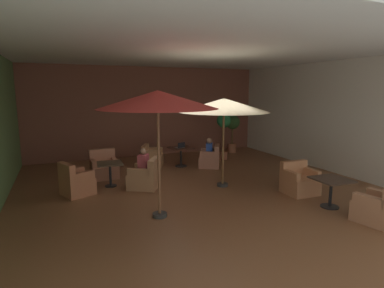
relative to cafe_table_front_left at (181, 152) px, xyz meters
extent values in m
cube|color=brown|center=(-0.48, -2.65, -0.54)|extent=(9.92, 10.27, 0.02)
cube|color=brown|center=(-0.48, 2.44, 1.31)|extent=(9.92, 0.08, 3.70)
cube|color=silver|center=(4.44, -2.65, 1.31)|extent=(0.08, 10.27, 3.70)
cube|color=silver|center=(-0.48, -2.65, 3.19)|extent=(9.92, 10.27, 0.06)
cylinder|color=black|center=(0.00, 0.00, -0.52)|extent=(0.43, 0.43, 0.02)
cylinder|color=black|center=(0.00, 0.00, -0.20)|extent=(0.07, 0.07, 0.66)
cube|color=#432419|center=(0.00, 0.00, 0.14)|extent=(0.82, 0.82, 0.03)
cube|color=#B37A4F|center=(-0.93, 0.44, -0.33)|extent=(0.98, 1.00, 0.40)
cube|color=#B37A4F|center=(-1.18, 0.56, 0.06)|extent=(0.47, 0.77, 0.37)
cube|color=#B37A4F|center=(-0.76, 0.70, -0.01)|extent=(0.57, 0.38, 0.23)
cube|color=#B37A4F|center=(-1.02, 0.14, -0.01)|extent=(0.57, 0.38, 0.23)
cube|color=#A56650|center=(0.90, -0.49, -0.32)|extent=(0.98, 0.99, 0.42)
cube|color=#A56650|center=(1.14, -0.63, 0.08)|extent=(0.49, 0.72, 0.38)
cube|color=#A56650|center=(0.72, -0.74, -0.02)|extent=(0.56, 0.39, 0.20)
cube|color=#A56650|center=(1.01, -0.21, -0.02)|extent=(0.56, 0.39, 0.20)
cylinder|color=black|center=(-2.74, -1.46, -0.52)|extent=(0.34, 0.34, 0.02)
cylinder|color=black|center=(-2.74, -1.46, -0.20)|extent=(0.07, 0.07, 0.66)
cube|color=#413223|center=(-2.74, -1.46, 0.14)|extent=(0.76, 0.76, 0.03)
cube|color=#A77551|center=(-1.89, -1.97, -0.31)|extent=(1.08, 1.07, 0.44)
cube|color=#A77551|center=(-1.62, -2.13, 0.12)|extent=(0.54, 0.75, 0.42)
cube|color=#A77551|center=(-2.09, -2.22, 0.00)|extent=(0.59, 0.42, 0.19)
cube|color=#A77551|center=(-1.76, -1.67, 0.00)|extent=(0.59, 0.42, 0.19)
cube|color=#B26B4E|center=(-2.78, -0.47, -0.33)|extent=(0.83, 0.81, 0.41)
cube|color=#B26B4E|center=(-2.79, -0.16, 0.11)|extent=(0.80, 0.20, 0.47)
cube|color=#B26B4E|center=(-2.44, -0.50, -0.03)|extent=(0.16, 0.62, 0.19)
cube|color=#B26B4E|center=(-3.10, -0.52, -0.03)|extent=(0.16, 0.62, 0.19)
cube|color=#B26946|center=(-3.65, -1.85, -0.32)|extent=(0.94, 0.93, 0.44)
cube|color=#B26946|center=(-3.90, -1.96, 0.13)|extent=(0.42, 0.71, 0.45)
cube|color=#B26946|center=(-3.72, -1.58, 0.01)|extent=(0.57, 0.36, 0.22)
cube|color=#B26946|center=(-3.50, -2.09, 0.01)|extent=(0.57, 0.36, 0.22)
cylinder|color=black|center=(1.78, -5.17, -0.52)|extent=(0.42, 0.42, 0.02)
cylinder|color=black|center=(1.78, -5.17, -0.20)|extent=(0.07, 0.07, 0.66)
cube|color=#3D2C22|center=(1.78, -5.17, 0.14)|extent=(0.81, 0.81, 0.03)
cube|color=#AD7352|center=(1.99, -6.20, -0.32)|extent=(0.87, 0.92, 0.43)
cube|color=#AD7352|center=(1.70, -6.21, -0.01)|extent=(0.27, 0.64, 0.18)
cube|color=#AD7352|center=(2.26, -6.10, -0.01)|extent=(0.27, 0.64, 0.18)
cube|color=#B7764E|center=(1.82, -4.11, -0.30)|extent=(0.82, 0.76, 0.46)
cube|color=#B7764E|center=(1.82, -3.83, 0.12)|extent=(0.80, 0.19, 0.38)
cube|color=#B7764E|center=(2.15, -4.17, 0.02)|extent=(0.14, 0.58, 0.20)
cube|color=#B7764E|center=(1.48, -4.14, 0.02)|extent=(0.14, 0.58, 0.20)
cylinder|color=#2D2D2D|center=(0.24, -2.71, -0.49)|extent=(0.32, 0.32, 0.08)
cylinder|color=brown|center=(0.24, -2.71, 0.70)|extent=(0.06, 0.06, 2.47)
cone|color=beige|center=(0.24, -2.71, 1.79)|extent=(2.53, 2.53, 0.38)
cylinder|color=#2D2D2D|center=(-2.10, -4.13, -0.49)|extent=(0.32, 0.32, 0.08)
cylinder|color=brown|center=(-2.10, -4.13, 0.81)|extent=(0.06, 0.06, 2.68)
cone|color=#CB3834|center=(-2.10, -4.13, 2.01)|extent=(2.52, 2.52, 0.38)
cylinder|color=#AC6445|center=(3.05, 1.57, -0.34)|extent=(0.37, 0.37, 0.38)
cylinder|color=brown|center=(3.05, 1.57, 0.20)|extent=(0.06, 0.06, 0.70)
sphere|color=#305428|center=(3.05, 1.57, 0.82)|extent=(0.64, 0.64, 0.64)
cylinder|color=#A95F43|center=(1.98, 0.42, -0.38)|extent=(0.33, 0.33, 0.31)
cylinder|color=brown|center=(1.98, 0.42, 0.28)|extent=(0.06, 0.06, 1.01)
sphere|color=#236939|center=(1.98, 0.42, 1.02)|extent=(0.56, 0.56, 0.56)
cube|color=#2A48A2|center=(0.90, -0.49, 0.11)|extent=(0.38, 0.45, 0.45)
sphere|color=brown|center=(0.90, -0.49, 0.42)|extent=(0.20, 0.20, 0.20)
cube|color=#AB424A|center=(-1.89, -1.97, 0.17)|extent=(0.39, 0.43, 0.52)
sphere|color=#845E47|center=(-1.89, -1.97, 0.51)|extent=(0.18, 0.18, 0.18)
cylinder|color=white|center=(-0.03, 0.07, 0.21)|extent=(0.08, 0.08, 0.11)
cube|color=#9EA0A5|center=(-0.04, 0.02, 0.16)|extent=(0.36, 0.29, 0.01)
cube|color=black|center=(-0.01, -0.09, 0.26)|extent=(0.30, 0.09, 0.19)
camera|label=1|loc=(-3.99, -10.36, 2.19)|focal=29.21mm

